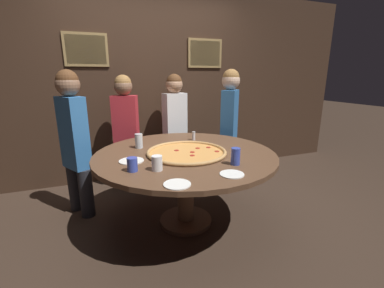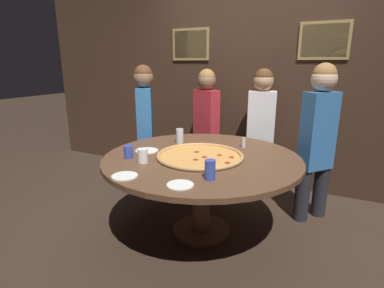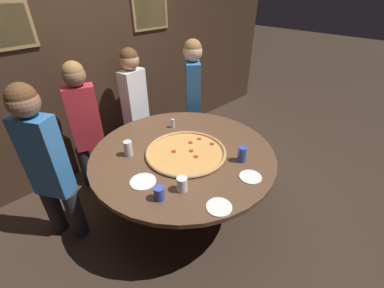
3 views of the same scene
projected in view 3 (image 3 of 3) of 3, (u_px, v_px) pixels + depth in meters
name	position (u px, v px, depth m)	size (l,w,h in m)	color
ground_plane	(184.00, 208.00, 2.78)	(24.00, 24.00, 0.00)	#38281E
back_wall	(96.00, 61.00, 2.94)	(6.40, 0.08, 2.60)	#3D281C
dining_table	(183.00, 162.00, 2.45)	(1.70, 1.70, 0.74)	brown
giant_pizza	(186.00, 152.00, 2.35)	(0.74, 0.74, 0.03)	#E0994C
drink_cup_centre_back	(182.00, 184.00, 1.92)	(0.08, 0.08, 0.12)	white
drink_cup_by_shaker	(128.00, 148.00, 2.30)	(0.08, 0.08, 0.14)	silver
drink_cup_front_edge	(242.00, 154.00, 2.23)	(0.08, 0.08, 0.14)	#384CB7
drink_cup_near_right	(159.00, 193.00, 1.84)	(0.08, 0.08, 0.11)	#384CB7
white_plate_near_front	(250.00, 177.00, 2.07)	(0.18, 0.18, 0.01)	white
white_plate_left_side	(219.00, 207.00, 1.80)	(0.19, 0.19, 0.01)	white
white_plate_far_back	(143.00, 182.00, 2.02)	(0.21, 0.21, 0.01)	white
condiment_shaker	(173.00, 123.00, 2.75)	(0.04, 0.04, 0.10)	silver
diner_side_right	(135.00, 101.00, 3.14)	(0.38, 0.22, 1.46)	#232328
diner_centre_back	(193.00, 93.00, 3.28)	(0.35, 0.38, 1.52)	#232328
diner_far_right	(45.00, 160.00, 2.08)	(0.31, 0.39, 1.50)	#232328
diner_side_left	(85.00, 121.00, 2.72)	(0.38, 0.26, 1.45)	#232328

